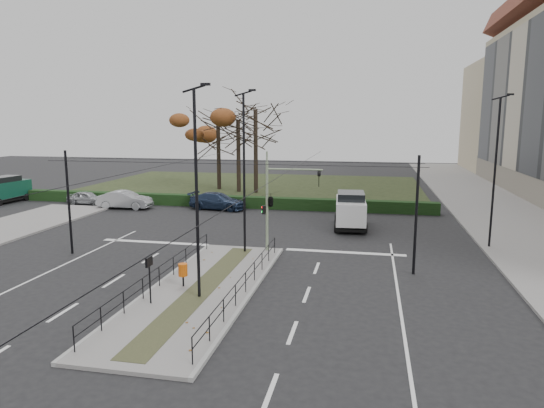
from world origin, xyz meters
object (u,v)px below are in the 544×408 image
Objects in this scene: litter_bin at (183,270)px; streetlamp_median_near at (197,192)px; info_panel at (149,267)px; streetlamp_sidewalk at (495,171)px; streetlamp_median_far at (244,171)px; green_van at (4,189)px; traffic_light at (272,200)px; parked_car_first at (87,198)px; rust_tree at (218,123)px; bare_tree_near at (238,125)px; parked_car_second at (125,200)px; parked_car_third at (218,201)px; white_van at (351,209)px; bare_tree_center at (256,115)px.

litter_bin is 4.15m from streetlamp_median_near.
info_panel is 0.22× the size of streetlamp_sidewalk.
streetlamp_median_far is 14.78m from streetlamp_sidewalk.
green_van is (-26.55, 20.14, -3.42)m from streetlamp_median_near.
traffic_light is 1.43× the size of parked_car_first.
rust_tree is 3.13m from bare_tree_near.
streetlamp_median_far reaches higher than parked_car_first.
parked_car_third is at bearing -83.06° from parked_car_second.
bare_tree_near reaches higher than rust_tree.
streetlamp_sidewalk is 0.94× the size of rust_tree.
parked_car_first is 0.71× the size of white_van.
streetlamp_sidewalk is at bearing 16.14° from streetlamp_median_far.
white_van is (19.75, -3.81, 0.56)m from parked_car_second.
info_panel is 0.39× the size of green_van.
traffic_light is 4.85× the size of litter_bin.
parked_car_second is at bearing 125.56° from streetlamp_median_near.
streetlamp_median_far is 0.96× the size of rust_tree.
streetlamp_sidewalk is at bearing 39.06° from streetlamp_median_near.
parked_car_second is at bearing 139.29° from streetlamp_median_far.
streetlamp_median_far reaches higher than streetlamp_sidewalk.
bare_tree_near is (7.23, 11.41, 6.38)m from parked_car_second.
streetlamp_median_near is 31.82m from bare_tree_near.
parked_car_first is 0.31× the size of bare_tree_center.
info_panel is at bearing -147.25° from streetlamp_median_near.
info_panel is at bearing -81.11° from bare_tree_near.
parked_car_third is 0.50× the size of bare_tree_near.
streetlamp_median_near reaches higher than parked_car_second.
parked_car_second is (-12.25, 20.71, -0.93)m from info_panel.
streetlamp_median_far is 0.91× the size of bare_tree_near.
streetlamp_median_near is 0.94× the size of rust_tree.
streetlamp_median_far is at bearing 89.42° from streetlamp_median_near.
info_panel is 9.33m from streetlamp_median_far.
parked_car_second is at bearing -104.56° from parked_car_first.
parked_car_first is 0.38× the size of rust_tree.
traffic_light reaches higher than info_panel.
parked_car_third is (-7.44, 12.83, -2.43)m from traffic_light.
white_van is 0.50× the size of bare_tree_near.
traffic_light is 1.03× the size of parked_car_third.
bare_tree_near is (-1.97, 0.31, -1.00)m from bare_tree_center.
litter_bin is 16.22m from white_van.
streetlamp_median_near reaches higher than white_van.
green_van is 0.44× the size of bare_tree_center.
parked_car_first is (-17.27, 19.69, -0.29)m from litter_bin.
litter_bin is 0.23× the size of parked_car_second.
bare_tree_center is at bearing 98.90° from streetlamp_median_near.
streetlamp_median_far is 0.80× the size of bare_tree_center.
streetlamp_median_near reaches higher than info_panel.
streetlamp_sidewalk is 2.50× the size of parked_car_first.
rust_tree is 0.95× the size of bare_tree_near.
parked_car_first is at bearing 72.49° from parked_car_second.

